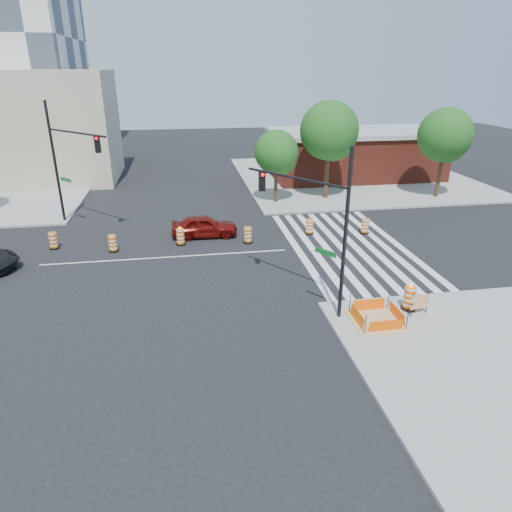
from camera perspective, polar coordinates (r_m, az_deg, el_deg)
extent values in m
plane|color=black|center=(26.93, -11.08, -0.15)|extent=(120.00, 120.00, 0.00)
cube|color=gray|center=(47.19, 11.98, 9.66)|extent=(22.00, 22.00, 0.15)
cube|color=silver|center=(27.72, 5.22, 0.87)|extent=(0.45, 13.50, 0.01)
cube|color=silver|center=(27.94, 7.01, 0.97)|extent=(0.45, 13.50, 0.01)
cube|color=silver|center=(28.20, 8.76, 1.08)|extent=(0.45, 13.50, 0.01)
cube|color=silver|center=(28.48, 10.49, 1.18)|extent=(0.45, 13.50, 0.01)
cube|color=silver|center=(28.79, 12.18, 1.28)|extent=(0.45, 13.50, 0.01)
cube|color=silver|center=(29.13, 13.83, 1.37)|extent=(0.45, 13.50, 0.01)
cube|color=silver|center=(29.48, 15.44, 1.47)|extent=(0.45, 13.50, 0.01)
cube|color=silver|center=(29.86, 17.02, 1.56)|extent=(0.45, 13.50, 0.01)
cube|color=silver|center=(26.93, -11.08, -0.14)|extent=(14.00, 0.12, 0.01)
cube|color=tan|center=(20.37, 14.83, -7.77)|extent=(2.20, 2.20, 0.05)
cube|color=#FF5C05|center=(19.55, 15.95, -8.42)|extent=(1.44, 0.02, 0.55)
cube|color=#FF5C05|center=(20.96, 13.93, -5.97)|extent=(1.44, 0.02, 0.55)
cube|color=#FF5C05|center=(19.92, 12.51, -7.44)|extent=(0.02, 1.44, 0.55)
cube|color=#FF5C05|center=(20.61, 17.21, -6.87)|extent=(0.02, 1.44, 0.55)
cylinder|color=black|center=(19.12, 13.53, -8.29)|extent=(0.04, 0.04, 0.90)
cylinder|color=black|center=(19.84, 18.38, -7.66)|extent=(0.04, 0.04, 0.90)
cylinder|color=black|center=(20.56, 11.66, -5.80)|extent=(0.04, 0.04, 0.90)
cylinder|color=black|center=(21.24, 16.23, -5.31)|extent=(0.04, 0.04, 0.90)
cube|color=maroon|center=(46.80, 12.19, 12.08)|extent=(16.00, 8.00, 4.20)
cube|color=gray|center=(46.46, 12.42, 14.86)|extent=(16.50, 8.50, 0.40)
cube|color=tan|center=(48.98, -25.71, 14.32)|extent=(14.00, 10.00, 10.00)
imported|color=#610C08|center=(29.65, -6.46, 3.74)|extent=(4.24, 1.80, 1.43)
cylinder|color=black|center=(18.85, 11.08, 2.31)|extent=(0.16, 0.16, 7.32)
cylinder|color=black|center=(19.84, 4.85, 9.73)|extent=(3.35, 4.49, 0.11)
cube|color=black|center=(21.18, 0.75, 9.36)|extent=(0.29, 0.26, 0.92)
sphere|color=#FF0C0C|center=(20.94, 0.85, 10.10)|extent=(0.16, 0.16, 0.16)
cube|color=#0C591E|center=(19.65, 8.67, 0.46)|extent=(0.68, 0.91, 0.23)
cylinder|color=black|center=(34.34, -23.82, 10.60)|extent=(0.18, 0.18, 8.10)
cylinder|color=black|center=(31.42, -21.60, 14.14)|extent=(4.26, 4.50, 0.12)
cube|color=black|center=(29.72, -19.20, 13.06)|extent=(0.32, 0.28, 1.01)
sphere|color=#FF0C0C|center=(29.49, -19.35, 13.68)|extent=(0.18, 0.18, 0.18)
cube|color=#0C591E|center=(33.67, -22.67, 8.80)|extent=(0.86, 0.91, 0.25)
cylinder|color=black|center=(21.69, 18.47, -6.17)|extent=(0.64, 0.64, 0.11)
cylinder|color=#E25D04|center=(21.45, 18.64, -4.92)|extent=(0.51, 0.51, 1.01)
sphere|color=#FF990C|center=(21.20, 18.84, -3.52)|extent=(0.17, 0.17, 0.17)
cube|color=#E25D04|center=(21.08, 19.84, -5.07)|extent=(0.91, 0.24, 0.30)
cube|color=#E25D04|center=(21.23, 19.72, -5.90)|extent=(0.91, 0.24, 0.24)
cylinder|color=black|center=(20.92, 18.91, -5.82)|extent=(0.04, 0.04, 1.08)
cylinder|color=black|center=(21.43, 20.60, -5.37)|extent=(0.04, 0.04, 1.08)
cylinder|color=#382314|center=(36.76, 2.50, 9.34)|extent=(0.29, 0.29, 3.64)
sphere|color=#154B17|center=(36.31, 2.56, 12.84)|extent=(3.42, 3.42, 3.42)
sphere|color=#154B17|center=(36.76, 3.15, 12.05)|extent=(2.50, 2.50, 2.50)
sphere|color=#154B17|center=(36.13, 2.04, 12.25)|extent=(2.28, 2.28, 2.28)
cylinder|color=#382314|center=(38.25, 8.86, 10.62)|extent=(0.36, 0.36, 4.95)
sphere|color=#154B17|center=(37.75, 9.14, 15.22)|extent=(4.64, 4.64, 4.64)
sphere|color=#154B17|center=(38.34, 9.73, 14.12)|extent=(3.40, 3.40, 3.40)
sphere|color=#154B17|center=(37.46, 8.54, 14.48)|extent=(3.09, 3.09, 3.09)
cylinder|color=#382314|center=(41.10, 21.98, 9.85)|extent=(0.32, 0.32, 4.60)
sphere|color=#154B17|center=(40.65, 22.58, 13.78)|extent=(4.31, 4.31, 4.31)
sphere|color=#154B17|center=(41.25, 22.82, 12.84)|extent=(3.16, 3.16, 3.16)
sphere|color=#154B17|center=(40.33, 22.14, 13.17)|extent=(2.87, 2.87, 2.87)
cylinder|color=black|center=(30.28, -23.86, 0.95)|extent=(0.60, 0.60, 0.10)
cylinder|color=#E25D04|center=(30.11, -24.01, 1.83)|extent=(0.48, 0.48, 0.95)
cylinder|color=black|center=(28.57, -17.36, 0.66)|extent=(0.60, 0.60, 0.10)
cylinder|color=#E25D04|center=(28.39, -17.47, 1.59)|extent=(0.48, 0.48, 0.95)
cylinder|color=black|center=(28.68, -9.36, 1.50)|extent=(0.60, 0.60, 0.10)
cylinder|color=#E25D04|center=(28.51, -9.42, 2.44)|extent=(0.48, 0.48, 0.95)
sphere|color=#FF990C|center=(28.32, -9.49, 3.49)|extent=(0.16, 0.16, 0.16)
cylinder|color=black|center=(28.61, -1.02, 1.76)|extent=(0.60, 0.60, 0.10)
cylinder|color=#E25D04|center=(28.43, -1.03, 2.70)|extent=(0.48, 0.48, 0.95)
cylinder|color=black|center=(30.36, 6.67, 2.86)|extent=(0.60, 0.60, 0.10)
cylinder|color=#E25D04|center=(30.20, 6.71, 3.75)|extent=(0.48, 0.48, 0.95)
cylinder|color=black|center=(31.10, 13.39, 2.86)|extent=(0.60, 0.60, 0.10)
cylinder|color=#E25D04|center=(30.94, 13.48, 3.73)|extent=(0.48, 0.48, 0.95)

